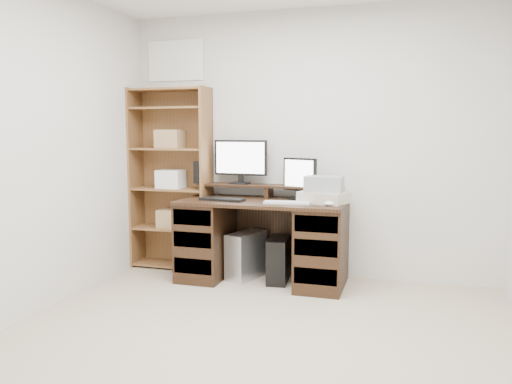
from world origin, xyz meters
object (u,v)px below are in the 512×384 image
at_px(monitor_wide, 241,159).
at_px(printer, 324,197).
at_px(tower_black, 279,260).
at_px(desk, 263,239).
at_px(monitor_small, 300,177).
at_px(tower_silver, 246,255).
at_px(bookshelf, 172,177).

relative_size(monitor_wide, printer, 1.35).
bearing_deg(tower_black, printer, -9.86).
height_order(desk, monitor_small, monitor_small).
relative_size(monitor_small, tower_silver, 0.87).
distance_m(monitor_small, tower_black, 0.78).
bearing_deg(bookshelf, monitor_small, -2.23).
xyz_separation_m(printer, tower_black, (-0.41, 0.03, -0.60)).
bearing_deg(desk, tower_silver, 166.95).
distance_m(monitor_wide, tower_silver, 0.92).
height_order(desk, printer, printer).
relative_size(monitor_wide, tower_black, 1.27).
relative_size(tower_silver, bookshelf, 0.24).
xyz_separation_m(monitor_wide, monitor_small, (0.60, -0.08, -0.15)).
bearing_deg(desk, bookshelf, 168.13).
bearing_deg(printer, tower_black, -168.86).
height_order(tower_silver, tower_black, tower_silver).
distance_m(tower_silver, bookshelf, 1.11).
height_order(monitor_wide, printer, monitor_wide).
bearing_deg(tower_silver, desk, 4.38).
distance_m(monitor_small, tower_silver, 0.89).
bearing_deg(bookshelf, tower_silver, -11.63).
xyz_separation_m(monitor_small, bookshelf, (-1.32, 0.05, -0.04)).
distance_m(monitor_small, printer, 0.34).
height_order(monitor_small, bookshelf, bookshelf).
xyz_separation_m(printer, bookshelf, (-1.57, 0.22, 0.12)).
bearing_deg(bookshelf, tower_black, -9.08).
relative_size(desk, tower_silver, 3.45).
bearing_deg(desk, monitor_wide, 140.64).
bearing_deg(monitor_wide, tower_black, -22.89).
distance_m(monitor_wide, bookshelf, 0.75).
bearing_deg(monitor_wide, desk, -36.46).
bearing_deg(printer, tower_silver, -167.97).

